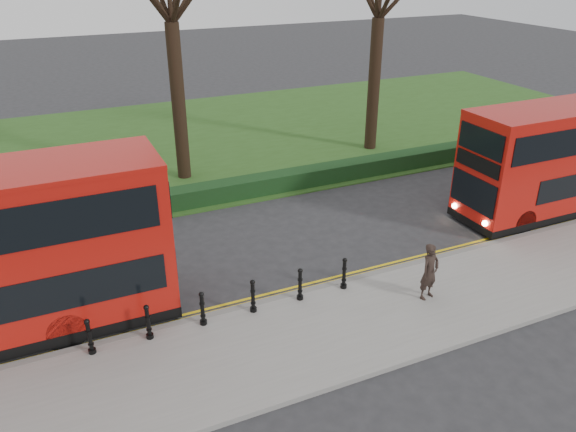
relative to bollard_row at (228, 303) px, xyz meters
name	(u,v)px	position (x,y,z in m)	size (l,w,h in m)	color
ground	(207,299)	(-0.26, 1.35, -0.65)	(120.00, 120.00, 0.00)	#28282B
pavement	(241,357)	(-0.26, -1.65, -0.57)	(60.00, 4.00, 0.15)	gray
kerb	(217,315)	(-0.26, 0.35, -0.57)	(60.00, 0.25, 0.16)	slate
grass_verge	(122,150)	(-0.26, 16.35, -0.62)	(60.00, 18.00, 0.06)	#2A4F1A
hedge	(156,203)	(-0.26, 8.15, -0.25)	(60.00, 0.90, 0.80)	black
yellow_line_outer	(214,311)	(-0.26, 0.65, -0.64)	(60.00, 0.10, 0.01)	yellow
yellow_line_inner	(212,308)	(-0.26, 0.85, -0.64)	(60.00, 0.10, 0.01)	yellow
bollard_row	(228,303)	(0.00, 0.00, 0.00)	(7.60, 0.15, 1.00)	black
pedestrian	(430,272)	(5.74, -1.48, 0.39)	(0.65, 0.42, 1.77)	black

